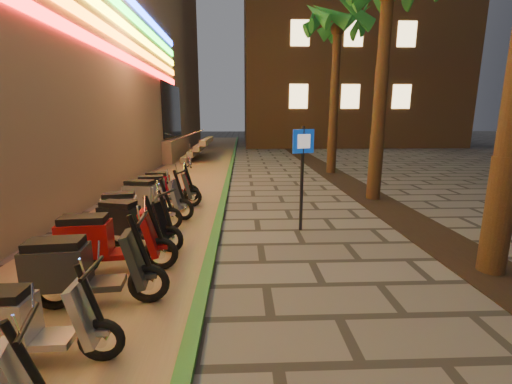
{
  "coord_description": "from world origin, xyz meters",
  "views": [
    {
      "loc": [
        -0.33,
        -2.9,
        2.4
      ],
      "look_at": [
        -0.11,
        2.6,
        1.2
      ],
      "focal_mm": 24.0,
      "sensor_mm": 36.0,
      "label": 1
    }
  ],
  "objects_px": {
    "scooter_9": "(132,210)",
    "scooter_10": "(151,197)",
    "scooter_7": "(104,241)",
    "scooter_11": "(162,190)",
    "scooter_12": "(166,185)",
    "scooter_5": "(24,323)",
    "scooter_8": "(131,223)",
    "scooter_6": "(80,269)",
    "pedestrian_sign": "(303,164)"
  },
  "relations": [
    {
      "from": "scooter_6",
      "to": "scooter_8",
      "type": "height_order",
      "value": "scooter_6"
    },
    {
      "from": "scooter_11",
      "to": "pedestrian_sign",
      "type": "bearing_deg",
      "value": -42.04
    },
    {
      "from": "scooter_5",
      "to": "scooter_9",
      "type": "xyz_separation_m",
      "value": [
        -0.2,
        3.99,
        0.04
      ]
    },
    {
      "from": "scooter_10",
      "to": "scooter_8",
      "type": "bearing_deg",
      "value": -72.53
    },
    {
      "from": "scooter_7",
      "to": "scooter_10",
      "type": "height_order",
      "value": "scooter_7"
    },
    {
      "from": "scooter_5",
      "to": "scooter_11",
      "type": "relative_size",
      "value": 0.88
    },
    {
      "from": "scooter_9",
      "to": "scooter_5",
      "type": "bearing_deg",
      "value": -98.17
    },
    {
      "from": "scooter_5",
      "to": "scooter_8",
      "type": "xyz_separation_m",
      "value": [
        0.06,
        3.09,
        0.05
      ]
    },
    {
      "from": "scooter_7",
      "to": "scooter_11",
      "type": "bearing_deg",
      "value": 83.81
    },
    {
      "from": "pedestrian_sign",
      "to": "scooter_7",
      "type": "relative_size",
      "value": 1.27
    },
    {
      "from": "scooter_8",
      "to": "scooter_9",
      "type": "height_order",
      "value": "scooter_8"
    },
    {
      "from": "scooter_10",
      "to": "scooter_11",
      "type": "relative_size",
      "value": 1.03
    },
    {
      "from": "scooter_6",
      "to": "scooter_9",
      "type": "bearing_deg",
      "value": 89.08
    },
    {
      "from": "pedestrian_sign",
      "to": "scooter_12",
      "type": "height_order",
      "value": "pedestrian_sign"
    },
    {
      "from": "scooter_9",
      "to": "scooter_10",
      "type": "distance_m",
      "value": 1.06
    },
    {
      "from": "scooter_9",
      "to": "pedestrian_sign",
      "type": "bearing_deg",
      "value": -10.34
    },
    {
      "from": "scooter_11",
      "to": "scooter_12",
      "type": "height_order",
      "value": "scooter_11"
    },
    {
      "from": "scooter_9",
      "to": "scooter_10",
      "type": "xyz_separation_m",
      "value": [
        0.11,
        1.06,
        0.03
      ]
    },
    {
      "from": "scooter_7",
      "to": "scooter_11",
      "type": "relative_size",
      "value": 1.05
    },
    {
      "from": "scooter_5",
      "to": "scooter_7",
      "type": "bearing_deg",
      "value": 88.79
    },
    {
      "from": "scooter_7",
      "to": "scooter_8",
      "type": "relative_size",
      "value": 1.08
    },
    {
      "from": "scooter_5",
      "to": "scooter_7",
      "type": "height_order",
      "value": "scooter_7"
    },
    {
      "from": "scooter_5",
      "to": "scooter_6",
      "type": "xyz_separation_m",
      "value": [
        0.07,
        1.04,
        0.07
      ]
    },
    {
      "from": "scooter_5",
      "to": "scooter_7",
      "type": "relative_size",
      "value": 0.84
    },
    {
      "from": "scooter_7",
      "to": "scooter_9",
      "type": "distance_m",
      "value": 1.97
    },
    {
      "from": "scooter_10",
      "to": "scooter_11",
      "type": "distance_m",
      "value": 0.91
    },
    {
      "from": "scooter_8",
      "to": "scooter_12",
      "type": "xyz_separation_m",
      "value": [
        -0.19,
        3.76,
        -0.02
      ]
    },
    {
      "from": "scooter_9",
      "to": "scooter_12",
      "type": "distance_m",
      "value": 2.87
    },
    {
      "from": "scooter_12",
      "to": "scooter_9",
      "type": "bearing_deg",
      "value": -88.28
    },
    {
      "from": "scooter_7",
      "to": "scooter_12",
      "type": "height_order",
      "value": "scooter_7"
    },
    {
      "from": "scooter_5",
      "to": "scooter_11",
      "type": "xyz_separation_m",
      "value": [
        -0.04,
        5.95,
        0.06
      ]
    },
    {
      "from": "scooter_5",
      "to": "scooter_12",
      "type": "xyz_separation_m",
      "value": [
        -0.12,
        6.86,
        0.02
      ]
    },
    {
      "from": "scooter_8",
      "to": "scooter_10",
      "type": "xyz_separation_m",
      "value": [
        -0.15,
        1.95,
        0.02
      ]
    },
    {
      "from": "scooter_11",
      "to": "scooter_12",
      "type": "distance_m",
      "value": 0.91
    },
    {
      "from": "scooter_9",
      "to": "scooter_11",
      "type": "bearing_deg",
      "value": 74.21
    },
    {
      "from": "scooter_8",
      "to": "scooter_10",
      "type": "height_order",
      "value": "scooter_10"
    },
    {
      "from": "scooter_6",
      "to": "scooter_12",
      "type": "xyz_separation_m",
      "value": [
        -0.19,
        5.81,
        -0.05
      ]
    },
    {
      "from": "pedestrian_sign",
      "to": "scooter_5",
      "type": "height_order",
      "value": "pedestrian_sign"
    },
    {
      "from": "scooter_6",
      "to": "scooter_7",
      "type": "xyz_separation_m",
      "value": [
        -0.09,
        0.99,
        0.01
      ]
    },
    {
      "from": "scooter_8",
      "to": "scooter_11",
      "type": "xyz_separation_m",
      "value": [
        -0.1,
        2.86,
        0.01
      ]
    },
    {
      "from": "scooter_8",
      "to": "scooter_11",
      "type": "bearing_deg",
      "value": 108.6
    },
    {
      "from": "scooter_6",
      "to": "scooter_12",
      "type": "height_order",
      "value": "scooter_6"
    },
    {
      "from": "scooter_8",
      "to": "scooter_10",
      "type": "distance_m",
      "value": 1.96
    },
    {
      "from": "pedestrian_sign",
      "to": "scooter_8",
      "type": "distance_m",
      "value": 3.58
    },
    {
      "from": "scooter_12",
      "to": "pedestrian_sign",
      "type": "bearing_deg",
      "value": -35.6
    },
    {
      "from": "scooter_10",
      "to": "scooter_12",
      "type": "height_order",
      "value": "scooter_10"
    },
    {
      "from": "scooter_10",
      "to": "scooter_12",
      "type": "distance_m",
      "value": 1.81
    },
    {
      "from": "scooter_7",
      "to": "scooter_11",
      "type": "distance_m",
      "value": 3.92
    },
    {
      "from": "scooter_9",
      "to": "scooter_12",
      "type": "height_order",
      "value": "scooter_9"
    },
    {
      "from": "pedestrian_sign",
      "to": "scooter_9",
      "type": "xyz_separation_m",
      "value": [
        -3.58,
        -0.04,
        -0.95
      ]
    }
  ]
}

